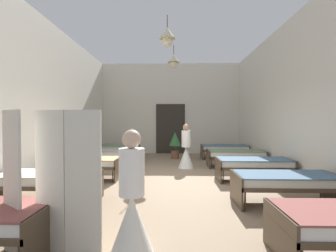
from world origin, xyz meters
The scene contains 14 objects.
ground_plane centered at (0.00, 0.00, -0.05)m, with size 7.23×11.08×0.10m, color #8C755B.
room_shell centered at (0.00, 1.36, 2.20)m, with size 7.03×10.68×4.38m.
bed_left_row_1 centered at (-2.27, -1.82, 0.44)m, with size 1.90×0.84×0.57m.
bed_right_row_1 centered at (2.27, -1.82, 0.44)m, with size 1.90×0.84×0.57m.
bed_left_row_2 centered at (-2.27, 0.00, 0.44)m, with size 1.90×0.84×0.57m.
bed_right_row_2 centered at (2.27, 0.00, 0.44)m, with size 1.90×0.84×0.57m.
bed_left_row_3 centered at (-2.27, 1.82, 0.44)m, with size 1.90×0.84×0.57m.
bed_right_row_3 centered at (2.27, 1.82, 0.44)m, with size 1.90×0.84×0.57m.
bed_left_row_4 centered at (-2.27, 3.63, 0.44)m, with size 1.90×0.84×0.57m.
bed_right_row_4 centered at (2.27, 3.63, 0.44)m, with size 1.90×0.84×0.57m.
nurse_near_aisle centered at (0.57, 1.63, 0.53)m, with size 0.52×0.52×1.49m.
nurse_mid_aisle centered at (-0.34, -3.55, 0.53)m, with size 0.52×0.52×1.49m.
potted_plant centered at (0.21, 3.57, 0.69)m, with size 0.51×0.51×1.12m.
privacy_screen centered at (-1.32, -3.58, 0.85)m, with size 1.23×0.26×1.70m.
Camera 1 is at (0.15, -6.30, 1.57)m, focal length 25.32 mm.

